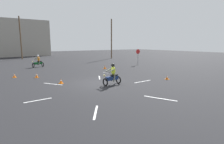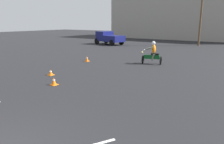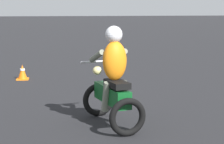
{
  "view_description": "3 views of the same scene",
  "coord_description": "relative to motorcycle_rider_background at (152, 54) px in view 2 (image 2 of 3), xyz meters",
  "views": [
    {
      "loc": [
        -6.66,
        -11.95,
        3.14
      ],
      "look_at": [
        0.64,
        -1.14,
        1.0
      ],
      "focal_mm": 28.0,
      "sensor_mm": 36.0,
      "label": 1
    },
    {
      "loc": [
        4.53,
        -1.71,
        3.02
      ],
      "look_at": [
        -0.62,
        5.86,
        0.9
      ],
      "focal_mm": 35.0,
      "sensor_mm": 36.0,
      "label": 2
    },
    {
      "loc": [
        5.12,
        12.01,
        2.03
      ],
      "look_at": [
        -1.88,
        12.86,
        0.9
      ],
      "focal_mm": 70.0,
      "sensor_mm": 36.0,
      "label": 3
    }
  ],
  "objects": [
    {
      "name": "motorcycle_rider_background",
      "position": [
        0.0,
        0.0,
        0.0
      ],
      "size": [
        1.56,
        0.96,
        1.66
      ],
      "rotation": [
        0.0,
        0.0,
        1.82
      ],
      "color": "black",
      "rests_on": "ground"
    },
    {
      "name": "pickup_truck",
      "position": [
        -10.66,
        9.71,
        0.2
      ],
      "size": [
        4.47,
        2.84,
        1.73
      ],
      "rotation": [
        0.0,
        0.0,
        1.34
      ],
      "color": "black",
      "rests_on": "ground"
    },
    {
      "name": "traffic_cone_near_right",
      "position": [
        -3.42,
        -6.46,
        -0.57
      ],
      "size": [
        0.32,
        0.32,
        0.33
      ],
      "color": "orange",
      "rests_on": "ground"
    },
    {
      "name": "traffic_cone_mid_left",
      "position": [
        -4.64,
        -1.84,
        -0.54
      ],
      "size": [
        0.32,
        0.32,
        0.4
      ],
      "color": "orange",
      "rests_on": "ground"
    },
    {
      "name": "traffic_cone_far_center",
      "position": [
        -1.71,
        -7.72,
        -0.55
      ],
      "size": [
        0.32,
        0.32,
        0.37
      ],
      "color": "orange",
      "rests_on": "ground"
    },
    {
      "name": "utility_pole_far",
      "position": [
        -0.15,
        14.5,
        3.48
      ],
      "size": [
        0.24,
        0.24,
        8.42
      ],
      "primitive_type": "cylinder",
      "color": "brown",
      "rests_on": "ground"
    },
    {
      "name": "building_backdrop",
      "position": [
        -5.44,
        26.46,
        3.68
      ],
      "size": [
        25.88,
        9.72,
        8.82
      ],
      "primitive_type": "cube",
      "color": "gray",
      "rests_on": "ground"
    }
  ]
}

